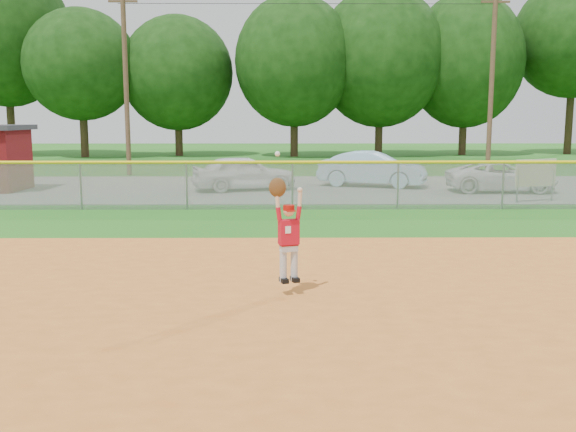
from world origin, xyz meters
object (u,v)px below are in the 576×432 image
object	(u,v)px
car_blue	(372,169)
ballplayer	(287,231)
car_white_a	(244,173)
car_white_b	(501,177)
sponsor_sign	(536,174)

from	to	relation	value
car_blue	ballplayer	world-z (taller)	ballplayer
car_white_a	car_white_b	world-z (taller)	car_white_a
car_white_b	ballplayer	distance (m)	16.69
car_blue	ballplayer	bearing A→B (deg)	-172.97
sponsor_sign	ballplayer	bearing A→B (deg)	-126.63
car_blue	car_white_b	size ratio (longest dim) A/B	1.07
car_blue	sponsor_sign	distance (m)	6.95
car_white_b	ballplayer	bearing A→B (deg)	151.99
car_white_a	car_blue	xyz separation A→B (m)	(5.26, 1.34, 0.04)
car_blue	sponsor_sign	size ratio (longest dim) A/B	2.79
sponsor_sign	ballplayer	xyz separation A→B (m)	(-8.56, -11.51, 0.12)
car_white_a	ballplayer	world-z (taller)	ballplayer
car_white_a	ballplayer	distance (m)	15.18
car_blue	ballplayer	distance (m)	16.84
sponsor_sign	ballplayer	distance (m)	14.34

